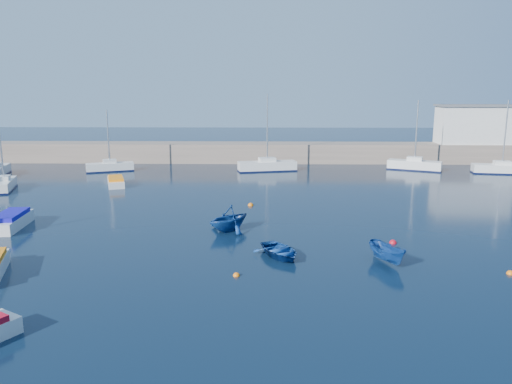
{
  "coord_description": "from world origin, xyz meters",
  "views": [
    {
      "loc": [
        1.53,
        -22.77,
        9.84
      ],
      "look_at": [
        0.7,
        17.29,
        1.6
      ],
      "focal_mm": 35.0,
      "sensor_mm": 36.0,
      "label": 1
    }
  ],
  "objects_px": {
    "dinghy_center": "(280,251)",
    "harbor_office": "(476,125)",
    "sailboat_3": "(5,184)",
    "dinghy_right": "(387,253)",
    "motorboat_2": "(116,181)",
    "sailboat_8": "(502,169)",
    "dinghy_left": "(229,218)",
    "motorboat_1": "(11,221)",
    "sailboat_5": "(110,167)",
    "sailboat_6": "(267,166)",
    "sailboat_7": "(414,165)"
  },
  "relations": [
    {
      "from": "motorboat_2",
      "to": "sailboat_8",
      "type": "bearing_deg",
      "value": -8.33
    },
    {
      "from": "sailboat_7",
      "to": "motorboat_2",
      "type": "bearing_deg",
      "value": 131.46
    },
    {
      "from": "sailboat_8",
      "to": "motorboat_1",
      "type": "xyz_separation_m",
      "value": [
        -46.62,
        -24.92,
        -0.06
      ]
    },
    {
      "from": "sailboat_6",
      "to": "sailboat_7",
      "type": "relative_size",
      "value": 1.09
    },
    {
      "from": "sailboat_7",
      "to": "dinghy_right",
      "type": "height_order",
      "value": "sailboat_7"
    },
    {
      "from": "sailboat_5",
      "to": "dinghy_center",
      "type": "bearing_deg",
      "value": -169.02
    },
    {
      "from": "sailboat_8",
      "to": "dinghy_left",
      "type": "xyz_separation_m",
      "value": [
        -30.8,
        -25.31,
        0.32
      ]
    },
    {
      "from": "sailboat_3",
      "to": "sailboat_5",
      "type": "bearing_deg",
      "value": 42.19
    },
    {
      "from": "sailboat_7",
      "to": "dinghy_center",
      "type": "xyz_separation_m",
      "value": [
        -17.62,
        -33.33,
        -0.3
      ]
    },
    {
      "from": "sailboat_3",
      "to": "sailboat_5",
      "type": "xyz_separation_m",
      "value": [
        6.92,
        11.8,
        0.02
      ]
    },
    {
      "from": "sailboat_7",
      "to": "sailboat_3",
      "type": "bearing_deg",
      "value": 130.62
    },
    {
      "from": "harbor_office",
      "to": "dinghy_right",
      "type": "bearing_deg",
      "value": -117.53
    },
    {
      "from": "sailboat_3",
      "to": "motorboat_1",
      "type": "distance_m",
      "value": 15.76
    },
    {
      "from": "harbor_office",
      "to": "sailboat_6",
      "type": "xyz_separation_m",
      "value": [
        -28.35,
        -7.96,
        -4.44
      ]
    },
    {
      "from": "harbor_office",
      "to": "sailboat_7",
      "type": "bearing_deg",
      "value": -145.41
    },
    {
      "from": "sailboat_6",
      "to": "dinghy_left",
      "type": "xyz_separation_m",
      "value": [
        -2.76,
        -26.68,
        0.26
      ]
    },
    {
      "from": "sailboat_5",
      "to": "dinghy_right",
      "type": "xyz_separation_m",
      "value": [
        26.19,
        -32.51,
        -0.01
      ]
    },
    {
      "from": "sailboat_8",
      "to": "dinghy_right",
      "type": "relative_size",
      "value": 2.91
    },
    {
      "from": "sailboat_8",
      "to": "dinghy_left",
      "type": "bearing_deg",
      "value": 138.73
    },
    {
      "from": "sailboat_3",
      "to": "motorboat_1",
      "type": "xyz_separation_m",
      "value": [
        7.64,
        -13.78,
        -0.03
      ]
    },
    {
      "from": "harbor_office",
      "to": "sailboat_8",
      "type": "height_order",
      "value": "sailboat_8"
    },
    {
      "from": "harbor_office",
      "to": "dinghy_center",
      "type": "xyz_separation_m",
      "value": [
        -27.62,
        -40.23,
        -4.74
      ]
    },
    {
      "from": "sailboat_6",
      "to": "dinghy_right",
      "type": "distance_m",
      "value": 33.92
    },
    {
      "from": "motorboat_1",
      "to": "sailboat_8",
      "type": "bearing_deg",
      "value": 22.37
    },
    {
      "from": "sailboat_6",
      "to": "sailboat_7",
      "type": "bearing_deg",
      "value": -99.84
    },
    {
      "from": "sailboat_5",
      "to": "motorboat_1",
      "type": "height_order",
      "value": "sailboat_5"
    },
    {
      "from": "sailboat_3",
      "to": "motorboat_2",
      "type": "bearing_deg",
      "value": -3.29
    },
    {
      "from": "sailboat_6",
      "to": "motorboat_1",
      "type": "relative_size",
      "value": 1.95
    },
    {
      "from": "harbor_office",
      "to": "motorboat_2",
      "type": "distance_m",
      "value": 47.89
    },
    {
      "from": "motorboat_1",
      "to": "dinghy_center",
      "type": "relative_size",
      "value": 1.38
    },
    {
      "from": "sailboat_5",
      "to": "dinghy_center",
      "type": "xyz_separation_m",
      "value": [
        20.03,
        -31.56,
        -0.23
      ]
    },
    {
      "from": "sailboat_8",
      "to": "dinghy_center",
      "type": "height_order",
      "value": "sailboat_8"
    },
    {
      "from": "sailboat_8",
      "to": "motorboat_2",
      "type": "xyz_separation_m",
      "value": [
        -43.88,
        -8.53,
        -0.17
      ]
    },
    {
      "from": "sailboat_7",
      "to": "motorboat_2",
      "type": "xyz_separation_m",
      "value": [
        -34.2,
        -10.96,
        -0.24
      ]
    },
    {
      "from": "dinghy_right",
      "to": "motorboat_2",
      "type": "bearing_deg",
      "value": 110.83
    },
    {
      "from": "dinghy_center",
      "to": "harbor_office",
      "type": "bearing_deg",
      "value": 28.76
    },
    {
      "from": "harbor_office",
      "to": "motorboat_1",
      "type": "distance_m",
      "value": 58.27
    },
    {
      "from": "sailboat_8",
      "to": "sailboat_3",
      "type": "bearing_deg",
      "value": 110.92
    },
    {
      "from": "sailboat_3",
      "to": "sailboat_7",
      "type": "relative_size",
      "value": 0.82
    },
    {
      "from": "dinghy_left",
      "to": "sailboat_5",
      "type": "bearing_deg",
      "value": 166.15
    },
    {
      "from": "harbor_office",
      "to": "dinghy_right",
      "type": "distance_m",
      "value": 46.65
    },
    {
      "from": "sailboat_3",
      "to": "motorboat_2",
      "type": "xyz_separation_m",
      "value": [
        10.38,
        2.61,
        -0.14
      ]
    },
    {
      "from": "harbor_office",
      "to": "dinghy_right",
      "type": "height_order",
      "value": "harbor_office"
    },
    {
      "from": "sailboat_7",
      "to": "dinghy_left",
      "type": "height_order",
      "value": "sailboat_7"
    },
    {
      "from": "sailboat_5",
      "to": "sailboat_6",
      "type": "height_order",
      "value": "sailboat_6"
    },
    {
      "from": "sailboat_6",
      "to": "motorboat_2",
      "type": "distance_m",
      "value": 18.68
    },
    {
      "from": "sailboat_8",
      "to": "motorboat_2",
      "type": "relative_size",
      "value": 1.86
    },
    {
      "from": "harbor_office",
      "to": "sailboat_3",
      "type": "height_order",
      "value": "harbor_office"
    },
    {
      "from": "sailboat_3",
      "to": "dinghy_right",
      "type": "relative_size",
      "value": 2.35
    },
    {
      "from": "harbor_office",
      "to": "motorboat_1",
      "type": "relative_size",
      "value": 2.08
    }
  ]
}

